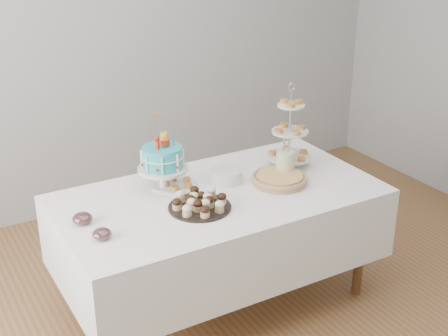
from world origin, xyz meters
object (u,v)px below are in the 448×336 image
birthday_cake (163,170)px  jam_bowl_b (82,219)px  plate_stack (226,176)px  jam_bowl_a (102,234)px  table (219,227)px  pastry_plate (178,184)px  cupcake_tray (200,202)px  tiered_stand (290,132)px  pie (280,179)px  utensil_pitcher (285,163)px

birthday_cake → jam_bowl_b: size_ratio=4.27×
plate_stack → jam_bowl_b: 0.94m
jam_bowl_b → jam_bowl_a: bearing=-80.5°
table → pastry_plate: (-0.17, 0.20, 0.24)m
table → pastry_plate: bearing=130.4°
cupcake_tray → tiered_stand: 0.85m
jam_bowl_a → cupcake_tray: bearing=5.0°
plate_stack → tiered_stand: bearing=1.7°
jam_bowl_a → jam_bowl_b: size_ratio=0.92×
tiered_stand → jam_bowl_a: tiered_stand is taller
pie → tiered_stand: (0.21, 0.20, 0.20)m
cupcake_tray → utensil_pitcher: utensil_pitcher is taller
utensil_pitcher → pie: bearing=-138.9°
table → plate_stack: (0.12, 0.12, 0.27)m
table → pie: bearing=-9.3°
birthday_cake → jam_bowl_a: birthday_cake is taller
birthday_cake → utensil_pitcher: birthday_cake is taller
birthday_cake → jam_bowl_b: birthday_cake is taller
plate_stack → utensil_pitcher: utensil_pitcher is taller
plate_stack → utensil_pitcher: 0.38m
tiered_stand → table: bearing=-167.3°
cupcake_tray → plate_stack: 0.39m
cupcake_tray → pie: 0.58m
tiered_stand → utensil_pitcher: tiered_stand is taller
cupcake_tray → pie: bearing=5.2°
birthday_cake → cupcake_tray: size_ratio=1.29×
jam_bowl_a → jam_bowl_b: 0.21m
jam_bowl_b → cupcake_tray: bearing=-13.9°
birthday_cake → pastry_plate: birthday_cake is taller
birthday_cake → jam_bowl_b: 0.60m
birthday_cake → pie: (0.65, -0.28, -0.09)m
jam_bowl_a → pastry_plate: bearing=30.9°
pie → plate_stack: 0.33m
tiered_stand → plate_stack: size_ratio=2.80×
jam_bowl_b → pie: bearing=-4.9°
plate_stack → pastry_plate: size_ratio=0.80×
birthday_cake → jam_bowl_a: size_ratio=4.64×
table → birthday_cake: size_ratio=4.16×
pie → pastry_plate: (-0.56, 0.26, -0.01)m
jam_bowl_b → pastry_plate: bearing=13.9°
tiered_stand → pastry_plate: 0.80m
plate_stack → birthday_cake: bearing=165.4°
birthday_cake → tiered_stand: (0.86, -0.08, 0.11)m
cupcake_tray → pie: size_ratio=1.04×
pastry_plate → jam_bowl_a: jam_bowl_a is taller
plate_stack → jam_bowl_b: (-0.94, -0.08, -0.01)m
pie → jam_bowl_b: jam_bowl_b is taller
table → tiered_stand: bearing=12.7°
jam_bowl_b → utensil_pitcher: 1.30m
birthday_cake → pastry_plate: bearing=-32.5°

